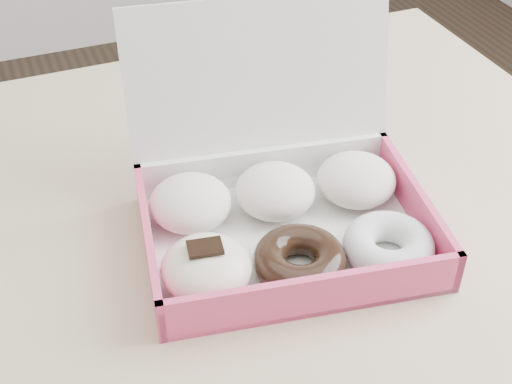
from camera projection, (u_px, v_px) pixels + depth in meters
name	position (u px, v px, depth m)	size (l,w,h in m)	color
table	(166.00, 264.00, 0.89)	(1.20, 0.80, 0.75)	tan
donut_box	(280.00, 208.00, 0.80)	(0.35, 0.33, 0.23)	white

